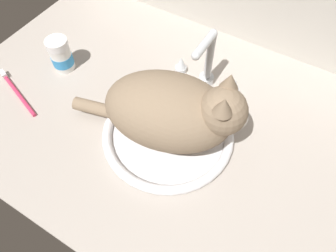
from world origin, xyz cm
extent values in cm
cube|color=#ADA399|center=(0.00, 0.00, 1.50)|extent=(123.39, 73.97, 3.00)
torus|color=white|center=(-0.97, -4.66, 4.15)|extent=(31.77, 31.77, 2.30)
cylinder|color=white|center=(-0.97, -4.66, 3.30)|extent=(28.32, 28.32, 0.60)
cylinder|color=silver|center=(-0.97, 15.69, 4.09)|extent=(4.00, 4.00, 2.18)
cylinder|color=silver|center=(-0.97, 15.69, 12.32)|extent=(2.00, 2.00, 14.28)
sphere|color=silver|center=(-0.97, 15.69, 19.46)|extent=(2.20, 2.20, 2.20)
cylinder|color=silver|center=(-0.97, 11.43, 19.46)|extent=(2.00, 8.53, 2.00)
sphere|color=silver|center=(-0.97, 7.16, 19.46)|extent=(2.10, 2.10, 2.10)
cylinder|color=silver|center=(-8.98, 15.69, 3.80)|extent=(3.20, 3.20, 1.60)
cone|color=silver|center=(-8.98, 15.69, 6.35)|extent=(2.88, 2.88, 3.51)
cylinder|color=silver|center=(7.05, 15.69, 3.80)|extent=(3.20, 3.20, 1.60)
cone|color=silver|center=(7.05, 15.69, 6.35)|extent=(2.88, 2.88, 3.51)
ellipsoid|color=#8C755B|center=(-0.97, -4.66, 12.95)|extent=(32.21, 25.13, 15.30)
sphere|color=#8C755B|center=(10.09, -1.89, 17.26)|extent=(10.19, 10.19, 10.19)
cone|color=#8C755B|center=(9.35, 1.07, 22.74)|extent=(3.87, 3.87, 3.82)
cone|color=#8C755B|center=(10.84, -4.86, 22.74)|extent=(3.87, 3.87, 3.82)
ellipsoid|color=silver|center=(13.80, -0.96, 16.24)|extent=(4.01, 4.90, 3.26)
ellipsoid|color=silver|center=(8.71, -2.24, 12.18)|extent=(10.25, 11.95, 8.41)
cylinder|color=#8C755B|center=(-17.41, -8.78, 6.90)|extent=(14.31, 6.50, 3.20)
cylinder|color=white|center=(-38.00, 0.05, 6.80)|extent=(5.66, 5.66, 7.61)
cylinder|color=#338CD1|center=(-38.00, 0.05, 6.19)|extent=(5.83, 5.83, 3.04)
cylinder|color=white|center=(-38.00, 0.05, 11.67)|extent=(5.94, 5.94, 2.13)
cylinder|color=#D83359|center=(-40.91, -14.56, 3.50)|extent=(16.40, 6.33, 1.00)
cube|color=white|center=(-50.19, -11.46, 4.10)|extent=(2.85, 1.96, 1.20)
camera|label=1|loc=(19.64, -39.04, 66.30)|focal=32.80mm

